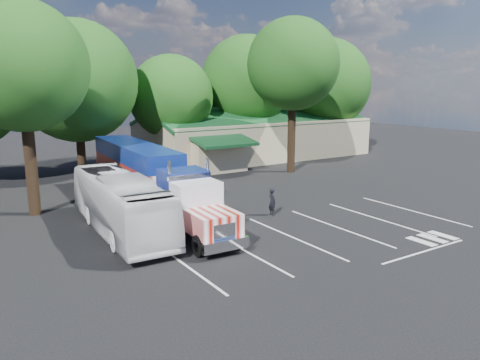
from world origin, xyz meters
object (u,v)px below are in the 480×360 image
semi_truck (148,173)px  tour_bus (120,203)px  silver_sedan (199,163)px  bicycle (218,187)px  woman (272,202)px

semi_truck → tour_bus: bearing=-126.1°
semi_truck → silver_sedan: size_ratio=5.19×
semi_truck → bicycle: bearing=13.3°
woman → tour_bus: size_ratio=0.15×
woman → tour_bus: tour_bus is taller
tour_bus → silver_sedan: (12.17, 14.17, -0.96)m
semi_truck → silver_sedan: bearing=51.1°
semi_truck → silver_sedan: (8.96, 10.16, -1.67)m
woman → semi_truck: bearing=50.4°
woman → tour_bus: (-8.77, 1.84, 0.73)m
tour_bus → silver_sedan: 18.70m
tour_bus → silver_sedan: bearing=52.0°
woman → bicycle: bearing=5.2°
semi_truck → silver_sedan: 13.65m
tour_bus → bicycle: bearing=32.3°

